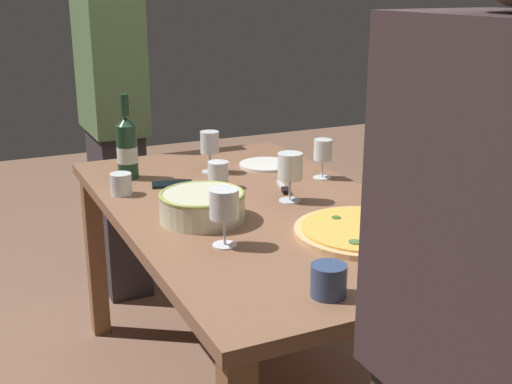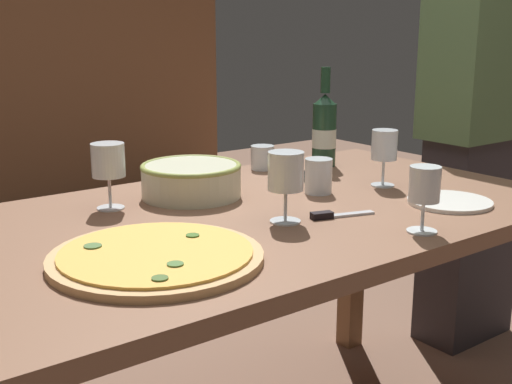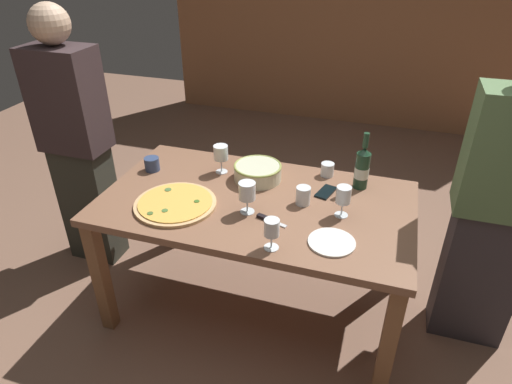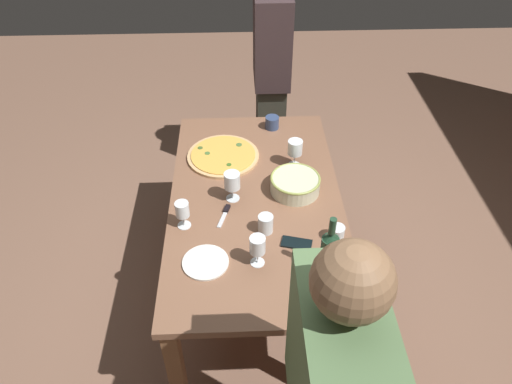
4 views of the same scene
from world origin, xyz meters
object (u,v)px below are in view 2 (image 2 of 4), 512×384
cup_ceramic (262,157)px  person_guest_left (477,132)px  serving_bowl (191,179)px  wine_glass_far_left (286,175)px  wine_glass_far_right (384,148)px  side_plate (450,202)px  wine_glass_near_pizza (425,186)px  pizza_knife (334,215)px  wine_glass_by_bottle (108,164)px  dining_table (256,246)px  pizza (156,256)px  cup_spare (318,176)px  cell_phone (309,177)px  wine_bottle (324,129)px

cup_ceramic → person_guest_left: (0.86, -0.18, 0.02)m
serving_bowl → wine_glass_far_left: 0.34m
wine_glass_far_right → side_plate: 0.26m
wine_glass_near_pizza → side_plate: (0.25, 0.11, -0.10)m
pizza_knife → wine_glass_by_bottle: bearing=135.1°
dining_table → pizza: pizza is taller
cup_ceramic → dining_table: bearing=-129.3°
dining_table → person_guest_left: 1.19m
wine_glass_far_left → pizza_knife: wine_glass_far_left is taller
wine_glass_far_right → cup_ceramic: wine_glass_far_right is taller
wine_glass_near_pizza → dining_table: bearing=117.2°
pizza → cup_ceramic: bearing=38.9°
cup_ceramic → person_guest_left: person_guest_left is taller
wine_glass_near_pizza → person_guest_left: person_guest_left is taller
wine_glass_by_bottle → person_guest_left: 1.45m
wine_glass_by_bottle → pizza: bearing=-102.8°
pizza → pizza_knife: 0.48m
cup_spare → cell_phone: cup_spare is taller
wine_glass_far_left → cup_spare: (0.24, 0.16, -0.06)m
wine_glass_far_right → person_guest_left: 0.75m
wine_glass_by_bottle → side_plate: size_ratio=0.77×
wine_glass_by_bottle → wine_glass_far_left: same height
cup_spare → person_guest_left: bearing=9.3°
pizza → wine_bottle: (0.87, 0.47, 0.11)m
wine_bottle → wine_glass_by_bottle: (-0.78, -0.07, -0.00)m
cup_ceramic → cup_spare: (-0.07, -0.33, 0.01)m
dining_table → wine_glass_near_pizza: size_ratio=10.80×
wine_bottle → side_plate: 0.56m
wine_glass_far_left → cell_phone: (0.34, 0.30, -0.11)m
wine_glass_far_left → side_plate: 0.47m
serving_bowl → cell_phone: size_ratio=1.85×
wine_glass_far_left → dining_table: bearing=87.0°
wine_glass_by_bottle → cup_ceramic: size_ratio=2.18×
wine_glass_far_right → cell_phone: wine_glass_far_right is taller
wine_glass_near_pizza → wine_glass_far_left: (-0.19, 0.24, 0.01)m
cup_ceramic → wine_glass_by_bottle: bearing=-166.3°
wine_glass_by_bottle → person_guest_left: person_guest_left is taller
side_plate → pizza: bearing=174.9°
side_plate → cell_phone: bearing=103.3°
serving_bowl → cup_spare: 0.34m
cup_spare → cell_phone: 0.18m
wine_glass_far_right → pizza_knife: 0.38m
wine_bottle → cup_spare: (-0.26, -0.26, -0.07)m
pizza → dining_table: bearing=25.3°
wine_glass_far_right → person_guest_left: person_guest_left is taller
pizza → wine_glass_far_left: size_ratio=2.52×
wine_glass_far_left → cell_phone: wine_glass_far_left is taller
pizza → pizza_knife: size_ratio=2.58×
serving_bowl → side_plate: size_ratio=1.25×
pizza_knife → person_guest_left: 1.11m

